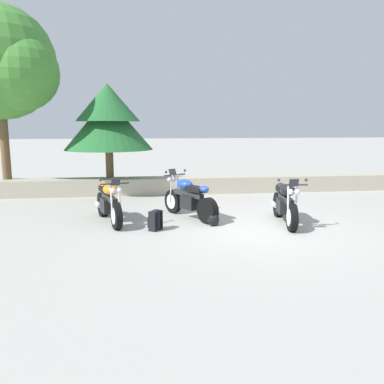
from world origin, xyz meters
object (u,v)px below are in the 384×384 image
(motorcycle_blue_centre, at_px, (189,199))
(motorcycle_black_far_right, at_px, (285,204))
(rider_backpack, at_px, (155,220))
(pine_tree_mid_left, at_px, (108,118))
(rider_helmet, at_px, (214,220))
(leafy_tree_far_left, at_px, (3,65))
(motorcycle_orange_near_left, at_px, (109,203))

(motorcycle_blue_centre, bearing_deg, motorcycle_black_far_right, -22.22)
(rider_backpack, height_order, pine_tree_mid_left, pine_tree_mid_left)
(rider_helmet, relative_size, leafy_tree_far_left, 0.05)
(rider_helmet, bearing_deg, pine_tree_mid_left, 119.93)
(motorcycle_black_far_right, bearing_deg, rider_backpack, -176.02)
(rider_backpack, xyz_separation_m, rider_helmet, (1.36, 0.24, -0.11))
(motorcycle_orange_near_left, xyz_separation_m, leafy_tree_far_left, (-3.46, 4.04, 3.69))
(motorcycle_blue_centre, bearing_deg, motorcycle_orange_near_left, -172.22)
(motorcycle_black_far_right, relative_size, rider_helmet, 7.36)
(rider_backpack, distance_m, rider_helmet, 1.39)
(motorcycle_orange_near_left, xyz_separation_m, motorcycle_black_far_right, (4.15, -0.63, 0.00))
(rider_helmet, height_order, pine_tree_mid_left, pine_tree_mid_left)
(rider_helmet, bearing_deg, leafy_tree_far_left, 141.76)
(rider_helmet, bearing_deg, rider_backpack, -169.84)
(rider_helmet, height_order, leafy_tree_far_left, leafy_tree_far_left)
(motorcycle_blue_centre, height_order, pine_tree_mid_left, pine_tree_mid_left)
(motorcycle_orange_near_left, relative_size, pine_tree_mid_left, 0.65)
(rider_backpack, height_order, leafy_tree_far_left, leafy_tree_far_left)
(motorcycle_black_far_right, bearing_deg, motorcycle_blue_centre, 157.78)
(motorcycle_blue_centre, xyz_separation_m, rider_helmet, (0.48, -0.87, -0.35))
(motorcycle_orange_near_left, height_order, rider_backpack, motorcycle_orange_near_left)
(rider_helmet, xyz_separation_m, pine_tree_mid_left, (-2.72, 4.72, 2.40))
(rider_helmet, distance_m, leafy_tree_far_left, 8.51)
(rider_helmet, relative_size, pine_tree_mid_left, 0.09)
(motorcycle_blue_centre, bearing_deg, pine_tree_mid_left, 120.18)
(rider_backpack, bearing_deg, motorcycle_black_far_right, 3.98)
(motorcycle_blue_centre, distance_m, rider_helmet, 1.05)
(motorcycle_orange_near_left, xyz_separation_m, motorcycle_blue_centre, (1.95, 0.27, 0.00))
(rider_helmet, distance_m, pine_tree_mid_left, 5.96)
(pine_tree_mid_left, bearing_deg, rider_backpack, -74.70)
(motorcycle_orange_near_left, distance_m, leafy_tree_far_left, 6.47)
(leafy_tree_far_left, bearing_deg, pine_tree_mid_left, 1.54)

